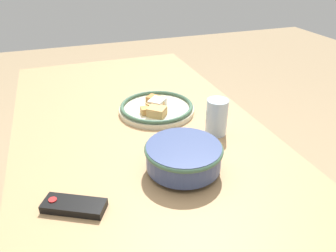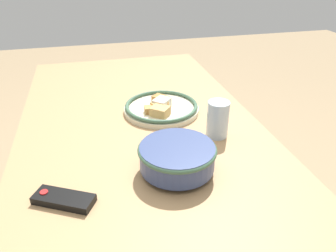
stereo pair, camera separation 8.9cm
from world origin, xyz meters
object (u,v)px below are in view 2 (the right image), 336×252
(drinking_glass, at_px, (218,119))
(noodle_bowl, at_px, (177,157))
(tv_remote, at_px, (64,199))
(food_plate, at_px, (161,108))

(drinking_glass, bearing_deg, noodle_bowl, 131.24)
(tv_remote, bearing_deg, drinking_glass, -37.73)
(noodle_bowl, xyz_separation_m, food_plate, (0.37, -0.04, -0.03))
(tv_remote, relative_size, drinking_glass, 1.30)
(tv_remote, xyz_separation_m, drinking_glass, (0.21, -0.48, 0.05))
(drinking_glass, bearing_deg, food_plate, 33.06)
(noodle_bowl, bearing_deg, food_plate, -6.06)
(tv_remote, bearing_deg, noodle_bowl, -51.04)
(noodle_bowl, xyz_separation_m, drinking_glass, (0.16, -0.18, 0.01))
(noodle_bowl, relative_size, food_plate, 0.76)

